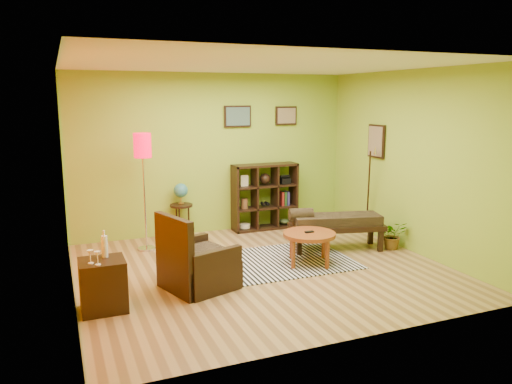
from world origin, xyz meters
name	(u,v)px	position (x,y,z in m)	size (l,w,h in m)	color
ground	(263,269)	(0.00, 0.00, 0.00)	(5.00, 5.00, 0.00)	#A6834F
room_shell	(256,141)	(-0.09, 0.01, 1.80)	(5.04, 4.54, 2.82)	#8CB331
zebra_rug	(282,261)	(0.40, 0.22, 0.01)	(2.02, 1.51, 0.01)	silver
coffee_table	(309,237)	(0.72, -0.02, 0.40)	(0.76, 0.76, 0.49)	brown
armchair	(196,265)	(-1.05, -0.32, 0.30)	(1.01, 1.00, 0.98)	black
side_cabinet	(103,285)	(-2.20, -0.58, 0.30)	(0.50, 0.45, 0.91)	black
floor_lamp	(143,156)	(-1.35, 1.55, 1.49)	(0.28, 0.28, 1.85)	silver
globe_table	(181,197)	(-0.65, 2.05, 0.71)	(0.39, 0.39, 0.94)	black
cube_shelf	(266,197)	(0.91, 2.03, 0.60)	(1.20, 0.35, 1.20)	black
bench	(334,223)	(1.41, 0.45, 0.44)	(1.56, 0.86, 0.69)	black
potted_plant	(393,238)	(2.30, 0.12, 0.18)	(0.41, 0.45, 0.35)	#26661E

